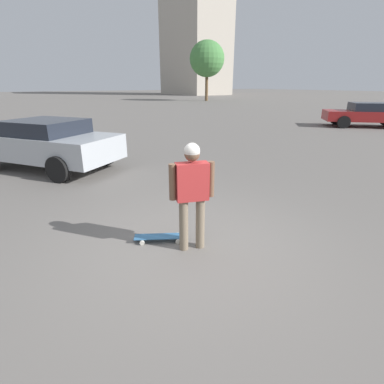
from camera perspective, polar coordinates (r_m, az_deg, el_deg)
name	(u,v)px	position (r m, az deg, el deg)	size (l,w,h in m)	color
ground_plane	(192,248)	(4.67, 0.00, -10.55)	(220.00, 220.00, 0.00)	slate
person	(192,187)	(4.26, 0.00, 0.87)	(0.34, 0.63, 1.62)	#7A6B56
skateboard	(160,237)	(4.84, -6.06, -8.53)	(0.58, 0.81, 0.09)	#336693
car_parked_near	(46,143)	(9.75, -26.07, 8.42)	(4.60, 3.95, 1.42)	#ADB2B7
car_parked_far	(367,114)	(20.47, 30.42, 12.68)	(4.48, 4.51, 1.36)	maroon
building_block_distant	(195,24)	(75.62, 0.56, 29.43)	(15.89, 9.63, 29.71)	#B2A899
tree_distant	(207,59)	(46.20, 2.88, 24.00)	(4.91, 4.91, 8.15)	brown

